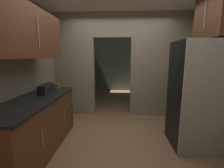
% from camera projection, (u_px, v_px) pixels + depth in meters
% --- Properties ---
extents(ground, '(20.00, 20.00, 0.00)m').
position_uv_depth(ground, '(120.00, 141.00, 2.91)').
color(ground, '#93704C').
extents(kitchen_partition, '(3.45, 0.12, 2.64)m').
position_uv_depth(kitchen_partition, '(122.00, 63.00, 4.06)').
color(kitchen_partition, gray).
rests_on(kitchen_partition, ground).
extents(adjoining_room_shell, '(3.45, 3.19, 2.64)m').
position_uv_depth(adjoining_room_shell, '(120.00, 63.00, 6.17)').
color(adjoining_room_shell, slate).
rests_on(adjoining_room_shell, ground).
extents(refrigerator, '(0.75, 0.78, 1.82)m').
position_uv_depth(refrigerator, '(196.00, 96.00, 2.65)').
color(refrigerator, black).
rests_on(refrigerator, ground).
extents(lower_cabinet_run, '(0.69, 1.94, 0.90)m').
position_uv_depth(lower_cabinet_run, '(35.00, 126.00, 2.55)').
color(lower_cabinet_run, brown).
rests_on(lower_cabinet_run, ground).
extents(upper_cabinet_counterside, '(0.36, 1.75, 0.75)m').
position_uv_depth(upper_cabinet_counterside, '(27.00, 33.00, 2.29)').
color(upper_cabinet_counterside, brown).
extents(upper_cabinet_fridgeside, '(0.36, 0.83, 0.78)m').
position_uv_depth(upper_cabinet_fridgeside, '(217.00, 14.00, 2.51)').
color(upper_cabinet_fridgeside, brown).
extents(boombox, '(0.16, 0.41, 0.19)m').
position_uv_depth(boombox, '(46.00, 89.00, 2.86)').
color(boombox, black).
rests_on(boombox, lower_cabinet_run).
extents(book_stack, '(0.12, 0.16, 0.09)m').
position_uv_depth(book_stack, '(57.00, 86.00, 3.30)').
color(book_stack, '#388C47').
rests_on(book_stack, lower_cabinet_run).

